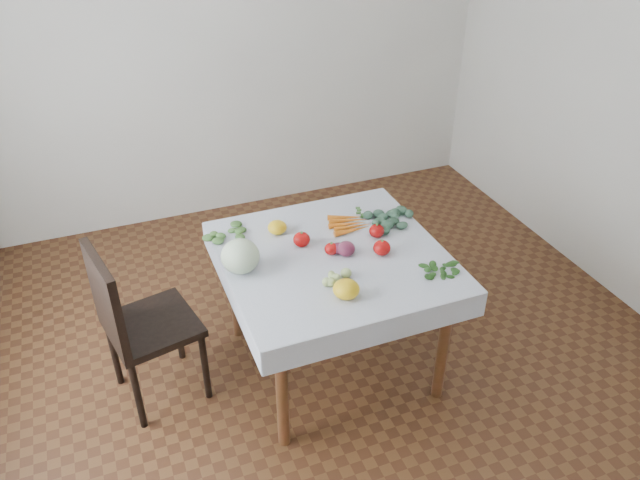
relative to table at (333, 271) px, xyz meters
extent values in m
plane|color=brown|center=(0.00, 0.00, -0.65)|extent=(4.00, 4.00, 0.00)
cube|color=silver|center=(0.00, 2.00, 0.70)|extent=(4.00, 0.04, 2.70)
cube|color=brown|center=(0.00, 0.00, 0.08)|extent=(1.00, 1.00, 0.04)
cylinder|color=brown|center=(-0.44, -0.44, -0.30)|extent=(0.06, 0.06, 0.71)
cylinder|color=brown|center=(0.44, -0.44, -0.30)|extent=(0.06, 0.06, 0.71)
cylinder|color=brown|center=(-0.44, 0.44, -0.30)|extent=(0.06, 0.06, 0.71)
cylinder|color=brown|center=(0.44, 0.44, -0.30)|extent=(0.06, 0.06, 0.71)
cube|color=white|center=(0.00, 0.00, 0.10)|extent=(1.12, 1.12, 0.01)
cube|color=black|center=(-0.94, 0.14, -0.19)|extent=(0.51, 0.51, 0.04)
cube|color=black|center=(-1.13, 0.10, 0.06)|extent=(0.13, 0.43, 0.47)
cylinder|color=black|center=(-1.09, -0.08, -0.43)|extent=(0.04, 0.04, 0.44)
cylinder|color=black|center=(-0.73, 0.00, -0.43)|extent=(0.04, 0.04, 0.44)
cylinder|color=black|center=(-1.16, 0.28, -0.43)|extent=(0.04, 0.04, 0.44)
cylinder|color=black|center=(-0.80, 0.36, -0.43)|extent=(0.04, 0.04, 0.44)
ellipsoid|color=silver|center=(-0.48, 0.04, 0.19)|extent=(0.20, 0.20, 0.17)
ellipsoid|color=#A90B0B|center=(-0.12, 0.14, 0.14)|extent=(0.12, 0.12, 0.08)
ellipsoid|color=#A90B0B|center=(0.23, -0.09, 0.14)|extent=(0.10, 0.10, 0.08)
ellipsoid|color=#A90B0B|center=(-0.01, 0.01, 0.13)|extent=(0.09, 0.09, 0.06)
ellipsoid|color=#A90B0B|center=(0.28, 0.07, 0.14)|extent=(0.10, 0.10, 0.07)
ellipsoid|color=yellow|center=(-0.20, 0.30, 0.14)|extent=(0.12, 0.12, 0.07)
ellipsoid|color=yellow|center=(-0.08, -0.35, 0.15)|extent=(0.13, 0.13, 0.09)
ellipsoid|color=#531736|center=(0.06, -0.03, 0.14)|extent=(0.09, 0.09, 0.08)
ellipsoid|color=#531736|center=(0.03, 0.00, 0.13)|extent=(0.08, 0.08, 0.06)
ellipsoid|color=#B8D57B|center=(-0.07, -0.24, 0.12)|extent=(0.05, 0.05, 0.04)
ellipsoid|color=#B8D57B|center=(-0.08, -0.22, 0.12)|extent=(0.05, 0.05, 0.04)
ellipsoid|color=#B8D57B|center=(-0.08, -0.26, 0.12)|extent=(0.05, 0.05, 0.04)
ellipsoid|color=#B8D57B|center=(-0.03, -0.22, 0.12)|extent=(0.05, 0.05, 0.04)
ellipsoid|color=#B8D57B|center=(-0.13, -0.23, 0.12)|extent=(0.05, 0.05, 0.04)
cone|color=orange|center=(0.19, 0.29, 0.12)|extent=(0.21, 0.10, 0.03)
cone|color=orange|center=(0.19, 0.26, 0.12)|extent=(0.22, 0.08, 0.03)
cone|color=orange|center=(0.19, 0.23, 0.12)|extent=(0.22, 0.06, 0.03)
cone|color=orange|center=(0.19, 0.19, 0.12)|extent=(0.22, 0.05, 0.03)
cone|color=orange|center=(0.19, 0.16, 0.12)|extent=(0.22, 0.04, 0.03)
ellipsoid|color=#395E45|center=(0.45, 0.15, 0.12)|extent=(0.06, 0.06, 0.04)
ellipsoid|color=#395E45|center=(0.41, 0.18, 0.12)|extent=(0.06, 0.06, 0.04)
ellipsoid|color=#395E45|center=(0.42, 0.12, 0.12)|extent=(0.06, 0.06, 0.04)
ellipsoid|color=#395E45|center=(0.46, 0.18, 0.12)|extent=(0.06, 0.06, 0.04)
ellipsoid|color=#395E45|center=(0.37, 0.16, 0.12)|extent=(0.06, 0.06, 0.04)
ellipsoid|color=#395E45|center=(0.47, 0.12, 0.12)|extent=(0.06, 0.06, 0.04)
ellipsoid|color=#395E45|center=(0.42, 0.22, 0.12)|extent=(0.06, 0.06, 0.04)
ellipsoid|color=#395E45|center=(0.37, 0.10, 0.12)|extent=(0.06, 0.06, 0.04)
ellipsoid|color=#395E45|center=(0.52, 0.17, 0.12)|extent=(0.06, 0.06, 0.04)
ellipsoid|color=#395E45|center=(0.34, 0.20, 0.12)|extent=(0.06, 0.06, 0.04)
ellipsoid|color=#395E45|center=(0.45, 0.07, 0.12)|extent=(0.06, 0.06, 0.04)
ellipsoid|color=#395E45|center=(0.48, 0.24, 0.12)|extent=(0.06, 0.06, 0.04)
ellipsoid|color=#395E45|center=(0.30, 0.12, 0.12)|extent=(0.06, 0.06, 0.04)
ellipsoid|color=#395E45|center=(0.55, 0.11, 0.12)|extent=(0.06, 0.06, 0.04)
ellipsoid|color=#23541A|center=(0.47, -0.31, 0.11)|extent=(0.05, 0.03, 0.01)
ellipsoid|color=#23541A|center=(0.44, -0.30, 0.11)|extent=(0.05, 0.03, 0.01)
ellipsoid|color=#23541A|center=(0.46, -0.33, 0.11)|extent=(0.05, 0.03, 0.01)
ellipsoid|color=#23541A|center=(0.48, -0.29, 0.11)|extent=(0.05, 0.03, 0.01)
ellipsoid|color=#23541A|center=(0.42, -0.31, 0.11)|extent=(0.05, 0.03, 0.01)
ellipsoid|color=#23541A|center=(0.49, -0.33, 0.11)|extent=(0.05, 0.03, 0.01)
ellipsoid|color=#23541A|center=(0.45, -0.27, 0.11)|extent=(0.05, 0.03, 0.01)
ellipsoid|color=#23541A|center=(0.43, -0.34, 0.11)|extent=(0.05, 0.03, 0.01)
ellipsoid|color=#23541A|center=(0.51, -0.30, 0.11)|extent=(0.05, 0.03, 0.01)
ellipsoid|color=#23541A|center=(0.40, -0.28, 0.11)|extent=(0.05, 0.03, 0.01)
ellipsoid|color=#23541A|center=(0.48, -0.36, 0.11)|extent=(0.05, 0.03, 0.01)
ellipsoid|color=#23541A|center=(0.49, -0.25, 0.11)|extent=(0.05, 0.03, 0.01)
ellipsoid|color=#23541A|center=(0.39, -0.33, 0.11)|extent=(0.05, 0.03, 0.01)
ellipsoid|color=#23541A|center=(0.53, -0.33, 0.11)|extent=(0.05, 0.03, 0.01)
ellipsoid|color=#23541A|center=(0.42, -0.24, 0.11)|extent=(0.05, 0.03, 0.01)
ellipsoid|color=#23541A|center=(0.43, -0.38, 0.11)|extent=(0.05, 0.03, 0.01)
ellipsoid|color=#23541A|center=(0.54, -0.27, 0.11)|extent=(0.05, 0.03, 0.01)
ellipsoid|color=#23541A|center=(0.36, -0.29, 0.11)|extent=(0.05, 0.03, 0.01)
ellipsoid|color=#4C7033|center=(-0.45, 0.37, 0.12)|extent=(0.06, 0.06, 0.03)
ellipsoid|color=#4C7033|center=(-0.49, 0.38, 0.12)|extent=(0.06, 0.06, 0.03)
ellipsoid|color=#4C7033|center=(-0.45, 0.34, 0.12)|extent=(0.06, 0.06, 0.03)
ellipsoid|color=#4C7033|center=(-0.45, 0.40, 0.12)|extent=(0.06, 0.06, 0.03)
ellipsoid|color=#4C7033|center=(-0.52, 0.35, 0.12)|extent=(0.06, 0.06, 0.03)
ellipsoid|color=#4C7033|center=(-0.40, 0.35, 0.12)|extent=(0.06, 0.06, 0.03)
ellipsoid|color=#4C7033|center=(-0.50, 0.42, 0.12)|extent=(0.06, 0.06, 0.03)
ellipsoid|color=#4C7033|center=(-0.48, 0.30, 0.12)|extent=(0.06, 0.06, 0.03)
ellipsoid|color=#4C7033|center=(-0.39, 0.41, 0.12)|extent=(0.06, 0.06, 0.03)
ellipsoid|color=#4C7033|center=(-0.57, 0.38, 0.12)|extent=(0.06, 0.06, 0.03)
ellipsoid|color=#4C7033|center=(-0.39, 0.29, 0.12)|extent=(0.06, 0.06, 0.03)
camera|label=1|loc=(-1.04, -2.45, 1.92)|focal=35.00mm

